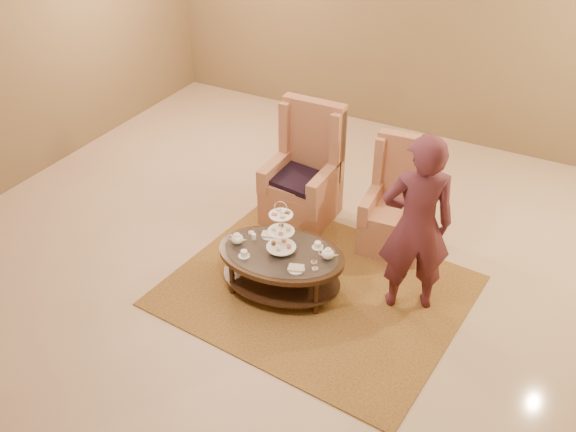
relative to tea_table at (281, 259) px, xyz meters
The scene contains 8 objects.
ground 0.39m from the tea_table, 29.78° to the left, with size 8.00×8.00×0.00m, color beige.
ceiling 0.39m from the tea_table, 29.78° to the left, with size 8.00×8.00×0.02m, color beige.
wall_back 4.27m from the tea_table, 88.96° to the left, with size 8.00×0.04×3.50m, color olive.
rug 0.51m from the tea_table, 23.59° to the left, with size 2.97×2.54×0.01m.
tea_table is the anchor object (origin of this frame).
armchair_left 1.39m from the tea_table, 107.74° to the left, with size 0.74×0.77×1.36m.
armchair_right 1.49m from the tea_table, 61.27° to the left, with size 0.72×0.74×1.22m.
person 1.35m from the tea_table, 18.90° to the left, with size 0.80×0.70×1.84m.
Camera 1 is at (2.33, -4.36, 4.21)m, focal length 40.00 mm.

